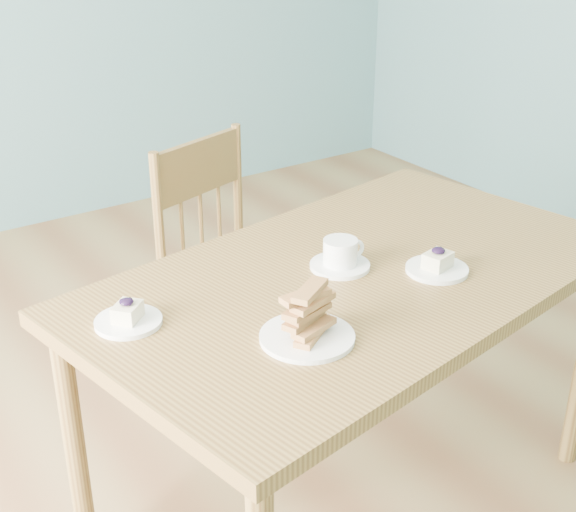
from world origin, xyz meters
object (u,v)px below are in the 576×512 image
Objects in this scene: dining_chair at (233,275)px; biscotti_plate at (307,322)px; coffee_cup at (341,256)px; dining_table at (356,298)px; cheesecake_plate_far at (128,318)px; cheesecake_plate_near at (437,265)px.

biscotti_plate is (-0.33, -0.87, 0.34)m from dining_chair.
coffee_cup is at bearing 40.64° from biscotti_plate.
dining_chair reaches higher than dining_table.
cheesecake_plate_far is (-0.59, 0.08, 0.09)m from dining_table.
biscotti_plate is at bearing -170.25° from cheesecake_plate_near.
dining_table is 0.38m from biscotti_plate.
dining_chair reaches higher than cheesecake_plate_near.
dining_chair reaches higher than coffee_cup.
dining_chair is at bearing 78.01° from dining_table.
coffee_cup is at bearing 108.09° from dining_table.
cheesecake_plate_far is at bearing 136.03° from biscotti_plate.
dining_chair is 0.72m from coffee_cup.
dining_chair is 0.99m from biscotti_plate.
coffee_cup is (0.57, -0.04, 0.02)m from cheesecake_plate_far.
dining_chair reaches higher than biscotti_plate.
cheesecake_plate_near is at bearing 9.75° from biscotti_plate.
cheesecake_plate_near is 1.03× the size of coffee_cup.
dining_table is 1.69× the size of dining_chair.
cheesecake_plate_near is at bearing -30.89° from coffee_cup.
dining_table is at bearing 33.36° from biscotti_plate.
dining_chair is at bearing 99.86° from cheesecake_plate_near.
cheesecake_plate_far is 0.41m from biscotti_plate.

